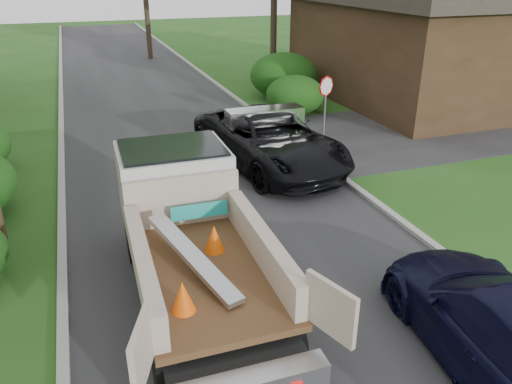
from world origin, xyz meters
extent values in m
plane|color=#224E16|center=(0.00, 0.00, 0.00)|extent=(120.00, 120.00, 0.00)
cube|color=#28282B|center=(0.00, 10.00, 0.00)|extent=(8.00, 90.00, 0.02)
cube|color=#28282B|center=(12.00, 9.00, 0.01)|extent=(16.00, 7.00, 0.02)
cube|color=#9E9E99|center=(-4.10, 10.00, 0.06)|extent=(0.20, 90.00, 0.12)
cube|color=#9E9E99|center=(4.10, 10.00, 0.06)|extent=(0.20, 90.00, 0.12)
cylinder|color=slate|center=(5.20, 9.00, 1.00)|extent=(0.06, 0.06, 2.00)
cylinder|color=#B20A0A|center=(5.20, 9.00, 2.10)|extent=(0.71, 0.32, 0.76)
cube|color=#342415|center=(13.00, 14.00, 2.25)|extent=(9.00, 12.00, 4.50)
ellipsoid|color=#103B0D|center=(5.80, 13.00, 0.85)|extent=(2.60, 2.60, 1.70)
ellipsoid|color=#103B0D|center=(6.50, 16.00, 1.10)|extent=(3.38, 3.38, 2.21)
cylinder|color=#2D2119|center=(7.50, 20.00, 4.25)|extent=(0.36, 0.36, 8.50)
cylinder|color=black|center=(-2.53, 2.94, 0.48)|extent=(0.34, 0.96, 0.96)
cylinder|color=black|center=(-0.50, 2.90, 0.48)|extent=(0.34, 0.96, 0.96)
cylinder|color=black|center=(-2.60, -1.11, 0.48)|extent=(0.34, 0.96, 0.96)
cylinder|color=black|center=(-0.58, -1.15, 0.48)|extent=(0.34, 0.96, 0.96)
cube|color=black|center=(-1.55, 1.00, 0.66)|extent=(2.24, 6.22, 0.26)
cube|color=silver|center=(-1.51, 3.24, 1.60)|extent=(2.38, 1.96, 1.65)
cube|color=black|center=(-1.51, 3.24, 2.18)|extent=(2.22, 1.80, 0.59)
cube|color=#472D19|center=(-1.56, 0.25, 1.07)|extent=(2.41, 3.88, 0.13)
cube|color=beige|center=(-1.53, 2.17, 1.65)|extent=(2.35, 0.15, 1.07)
cube|color=beige|center=(-2.63, 0.27, 1.44)|extent=(0.33, 3.63, 0.64)
cube|color=beige|center=(-0.50, 0.23, 1.44)|extent=(0.33, 3.63, 0.64)
cube|color=beige|center=(-2.93, -1.85, 1.54)|extent=(0.42, 0.93, 0.85)
cube|color=beige|center=(-0.27, -1.90, 1.54)|extent=(0.39, 0.93, 0.85)
cube|color=silver|center=(-1.77, 0.36, 1.43)|extent=(1.11, 2.73, 0.49)
cone|color=#F2590A|center=(-2.17, -0.69, 1.40)|extent=(0.39, 0.39, 0.53)
cone|color=#F2590A|center=(-1.23, 0.89, 1.40)|extent=(0.39, 0.39, 0.53)
cube|color=#148C84|center=(-1.27, 1.90, 1.50)|extent=(1.17, 0.13, 0.30)
imported|color=black|center=(2.40, 7.39, 0.89)|extent=(3.99, 6.84, 1.79)
imported|color=black|center=(2.60, -2.50, 0.79)|extent=(2.98, 5.72, 1.59)
camera|label=1|loc=(-3.24, -7.02, 6.02)|focal=35.00mm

